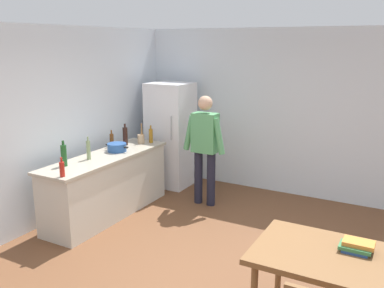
# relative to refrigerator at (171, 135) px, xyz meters

# --- Properties ---
(ground_plane) EXTENTS (14.00, 14.00, 0.00)m
(ground_plane) POSITION_rel_refrigerator_xyz_m (1.90, -2.40, -0.90)
(ground_plane) COLOR brown
(wall_back) EXTENTS (6.40, 0.12, 2.70)m
(wall_back) POSITION_rel_refrigerator_xyz_m (1.90, 0.60, 0.45)
(wall_back) COLOR silver
(wall_back) RESTS_ON ground_plane
(wall_left) EXTENTS (0.12, 5.60, 2.70)m
(wall_left) POSITION_rel_refrigerator_xyz_m (-0.70, -2.20, 0.45)
(wall_left) COLOR silver
(wall_left) RESTS_ON ground_plane
(kitchen_counter) EXTENTS (0.64, 2.20, 0.90)m
(kitchen_counter) POSITION_rel_refrigerator_xyz_m (-0.10, -1.60, -0.45)
(kitchen_counter) COLOR beige
(kitchen_counter) RESTS_ON ground_plane
(refrigerator) EXTENTS (0.70, 0.67, 1.80)m
(refrigerator) POSITION_rel_refrigerator_xyz_m (0.00, 0.00, 0.00)
(refrigerator) COLOR white
(refrigerator) RESTS_ON ground_plane
(person) EXTENTS (0.70, 0.22, 1.70)m
(person) POSITION_rel_refrigerator_xyz_m (0.95, -0.55, 0.08)
(person) COLOR #1E1E2D
(person) RESTS_ON ground_plane
(dining_table) EXTENTS (1.40, 0.90, 0.75)m
(dining_table) POSITION_rel_refrigerator_xyz_m (3.30, -2.70, -0.23)
(dining_table) COLOR brown
(dining_table) RESTS_ON ground_plane
(cooking_pot) EXTENTS (0.40, 0.28, 0.12)m
(cooking_pot) POSITION_rel_refrigerator_xyz_m (-0.10, -1.34, 0.06)
(cooking_pot) COLOR #285193
(cooking_pot) RESTS_ON kitchen_counter
(utensil_jar) EXTENTS (0.11, 0.11, 0.32)m
(utensil_jar) POSITION_rel_refrigerator_xyz_m (-0.09, -0.76, 0.08)
(utensil_jar) COLOR tan
(utensil_jar) RESTS_ON kitchen_counter
(bottle_vinegar_tall) EXTENTS (0.06, 0.06, 0.32)m
(bottle_vinegar_tall) POSITION_rel_refrigerator_xyz_m (-0.17, -1.87, 0.14)
(bottle_vinegar_tall) COLOR gray
(bottle_vinegar_tall) RESTS_ON kitchen_counter
(bottle_wine_dark) EXTENTS (0.08, 0.08, 0.34)m
(bottle_wine_dark) POSITION_rel_refrigerator_xyz_m (-0.23, -0.97, 0.15)
(bottle_wine_dark) COLOR black
(bottle_wine_dark) RESTS_ON kitchen_counter
(bottle_oil_amber) EXTENTS (0.06, 0.06, 0.28)m
(bottle_oil_amber) POSITION_rel_refrigerator_xyz_m (0.03, -0.64, 0.12)
(bottle_oil_amber) COLOR #996619
(bottle_oil_amber) RESTS_ON kitchen_counter
(bottle_beer_brown) EXTENTS (0.06, 0.06, 0.26)m
(bottle_beer_brown) POSITION_rel_refrigerator_xyz_m (-0.35, -1.16, 0.11)
(bottle_beer_brown) COLOR #5B3314
(bottle_beer_brown) RESTS_ON kitchen_counter
(bottle_wine_green) EXTENTS (0.08, 0.08, 0.34)m
(bottle_wine_green) POSITION_rel_refrigerator_xyz_m (-0.23, -2.27, 0.15)
(bottle_wine_green) COLOR #1E5123
(bottle_wine_green) RESTS_ON kitchen_counter
(bottle_sauce_red) EXTENTS (0.06, 0.06, 0.24)m
(bottle_sauce_red) POSITION_rel_refrigerator_xyz_m (0.08, -2.60, 0.10)
(bottle_sauce_red) COLOR #B22319
(bottle_sauce_red) RESTS_ON kitchen_counter
(book_stack) EXTENTS (0.28, 0.19, 0.09)m
(book_stack) POSITION_rel_refrigerator_xyz_m (3.42, -2.55, -0.10)
(book_stack) COLOR #284C8E
(book_stack) RESTS_ON dining_table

